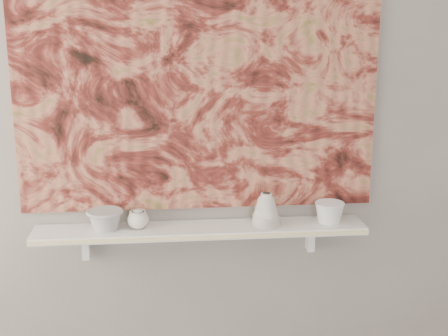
{
  "coord_description": "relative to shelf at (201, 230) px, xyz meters",
  "views": [
    {
      "loc": [
        -0.14,
        -0.98,
        1.83
      ],
      "look_at": [
        0.1,
        1.49,
        1.19
      ],
      "focal_mm": 50.0,
      "sensor_mm": 36.0,
      "label": 1
    }
  ],
  "objects": [
    {
      "name": "painting",
      "position": [
        0.0,
        0.08,
        0.62
      ],
      "size": [
        1.5,
        0.02,
        1.1
      ],
      "primitive_type": "cube",
      "color": "maroon",
      "rests_on": "wall_back"
    },
    {
      "name": "wall_back",
      "position": [
        0.0,
        0.09,
        0.44
      ],
      "size": [
        3.6,
        0.0,
        3.6
      ],
      "primitive_type": "plane",
      "rotation": [
        1.57,
        0.0,
        0.0
      ],
      "color": "gray",
      "rests_on": "floor"
    },
    {
      "name": "bowl_white",
      "position": [
        0.55,
        0.0,
        0.06
      ],
      "size": [
        0.14,
        0.14,
        0.09
      ],
      "primitive_type": null,
      "rotation": [
        0.0,
        0.0,
        0.1
      ],
      "color": "white",
      "rests_on": "shelf"
    },
    {
      "name": "house_motif",
      "position": [
        0.45,
        0.07,
        0.32
      ],
      "size": [
        0.09,
        0.0,
        0.08
      ],
      "primitive_type": "cube",
      "color": "black",
      "rests_on": "painting"
    },
    {
      "name": "shelf",
      "position": [
        0.0,
        0.0,
        0.0
      ],
      "size": [
        1.4,
        0.18,
        0.03
      ],
      "primitive_type": "cube",
      "color": "white",
      "rests_on": "wall_back"
    },
    {
      "name": "bell_vessel",
      "position": [
        0.28,
        0.0,
        0.08
      ],
      "size": [
        0.15,
        0.15,
        0.14
      ],
      "primitive_type": null,
      "rotation": [
        0.0,
        0.0,
        0.17
      ],
      "color": "beige",
      "rests_on": "shelf"
    },
    {
      "name": "bowl_grey",
      "position": [
        -0.4,
        0.0,
        0.06
      ],
      "size": [
        0.18,
        0.18,
        0.09
      ],
      "primitive_type": null,
      "rotation": [
        0.0,
        0.0,
        -0.23
      ],
      "color": "#9F9E9C",
      "rests_on": "shelf"
    },
    {
      "name": "bracket_left",
      "position": [
        -0.49,
        0.06,
        -0.07
      ],
      "size": [
        0.03,
        0.06,
        0.12
      ],
      "primitive_type": "cube",
      "color": "white",
      "rests_on": "wall_back"
    },
    {
      "name": "shelf_stripe",
      "position": [
        0.0,
        -0.09,
        0.0
      ],
      "size": [
        1.4,
        0.01,
        0.02
      ],
      "primitive_type": "cube",
      "color": "beige",
      "rests_on": "shelf"
    },
    {
      "name": "bracket_right",
      "position": [
        0.49,
        0.06,
        -0.07
      ],
      "size": [
        0.03,
        0.06,
        0.12
      ],
      "primitive_type": "cube",
      "color": "white",
      "rests_on": "wall_back"
    },
    {
      "name": "cup_cream",
      "position": [
        -0.26,
        0.0,
        0.06
      ],
      "size": [
        0.12,
        0.12,
        0.08
      ],
      "primitive_type": null,
      "rotation": [
        0.0,
        0.0,
        0.4
      ],
      "color": "beige",
      "rests_on": "shelf"
    }
  ]
}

